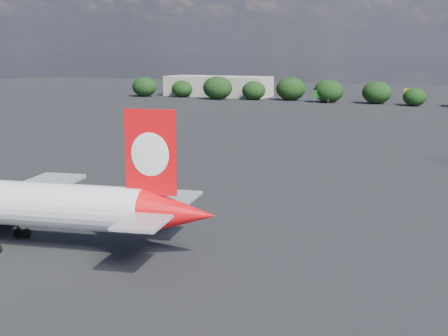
% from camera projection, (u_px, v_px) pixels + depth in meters
% --- Properties ---
extents(ground, '(500.00, 500.00, 0.00)m').
position_uv_depth(ground, '(250.00, 159.00, 108.63)').
color(ground, black).
rests_on(ground, ground).
extents(terminal_building, '(42.00, 16.00, 8.00)m').
position_uv_depth(terminal_building, '(218.00, 86.00, 252.23)').
color(terminal_building, '#9E9588').
rests_on(terminal_building, ground).
extents(highway_sign, '(6.00, 0.30, 4.50)m').
position_uv_depth(highway_sign, '(321.00, 94.00, 219.56)').
color(highway_sign, '#13621A').
rests_on(highway_sign, ground).
extents(billboard_yellow, '(5.00, 0.30, 5.50)m').
position_uv_depth(billboard_yellow, '(412.00, 93.00, 213.05)').
color(billboard_yellow, yellow).
rests_on(billboard_yellow, ground).
extents(horizon_treeline, '(206.17, 16.33, 8.80)m').
position_uv_depth(horizon_treeline, '(379.00, 93.00, 215.21)').
color(horizon_treeline, black).
rests_on(horizon_treeline, ground).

